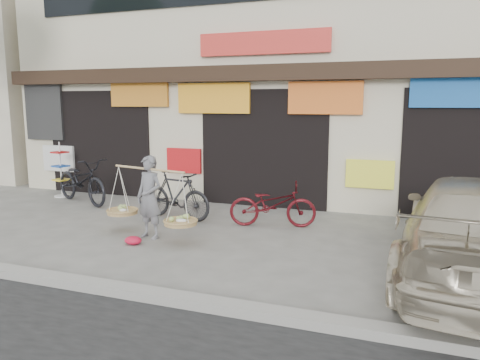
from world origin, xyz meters
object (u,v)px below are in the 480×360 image
(display_rack, at_px, (61,175))
(bike_2, at_px, (273,204))
(street_vendor, at_px, (150,201))
(bike_0, at_px, (82,181))
(bike_1, at_px, (176,195))

(display_rack, bearing_deg, bike_2, -9.10)
(street_vendor, height_order, bike_0, street_vendor)
(bike_0, xyz_separation_m, bike_2, (4.91, -0.49, -0.11))
(bike_1, distance_m, bike_2, 2.06)
(bike_0, distance_m, display_rack, 1.11)
(street_vendor, bearing_deg, display_rack, 162.44)
(display_rack, bearing_deg, bike_0, -24.24)
(bike_1, bearing_deg, bike_2, -76.69)
(street_vendor, bearing_deg, bike_1, 112.40)
(street_vendor, xyz_separation_m, bike_2, (1.84, 1.50, -0.23))
(street_vendor, bearing_deg, bike_0, 160.42)
(street_vendor, bearing_deg, bike_2, 52.63)
(bike_0, height_order, bike_1, bike_0)
(bike_2, relative_size, display_rack, 1.19)
(street_vendor, distance_m, bike_2, 2.38)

